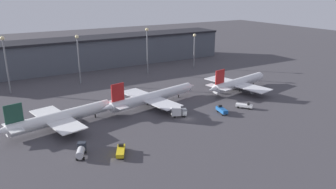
{
  "coord_description": "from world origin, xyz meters",
  "views": [
    {
      "loc": [
        -63.49,
        -93.73,
        46.01
      ],
      "look_at": [
        -0.8,
        13.12,
        6.0
      ],
      "focal_mm": 35.0,
      "sensor_mm": 36.0,
      "label": 1
    }
  ],
  "objects_px": {
    "service_vehicle_2": "(178,112)",
    "service_vehicle_3": "(244,106)",
    "airplane_2": "(238,83)",
    "service_vehicle_0": "(222,110)",
    "airplane_1": "(153,97)",
    "airplane_0": "(61,117)",
    "service_vehicle_4": "(121,151)",
    "service_vehicle_1": "(81,150)"
  },
  "relations": [
    {
      "from": "service_vehicle_0",
      "to": "service_vehicle_1",
      "type": "distance_m",
      "value": 57.2
    },
    {
      "from": "service_vehicle_0",
      "to": "service_vehicle_1",
      "type": "bearing_deg",
      "value": 107.78
    },
    {
      "from": "service_vehicle_2",
      "to": "service_vehicle_4",
      "type": "distance_m",
      "value": 34.51
    },
    {
      "from": "service_vehicle_1",
      "to": "service_vehicle_4",
      "type": "bearing_deg",
      "value": -92.88
    },
    {
      "from": "airplane_0",
      "to": "service_vehicle_4",
      "type": "distance_m",
      "value": 31.13
    },
    {
      "from": "airplane_0",
      "to": "service_vehicle_3",
      "type": "bearing_deg",
      "value": -26.37
    },
    {
      "from": "airplane_2",
      "to": "service_vehicle_4",
      "type": "xyz_separation_m",
      "value": [
        -72.9,
        -31.2,
        -2.42
      ]
    },
    {
      "from": "service_vehicle_0",
      "to": "airplane_0",
      "type": "bearing_deg",
      "value": 83.85
    },
    {
      "from": "airplane_1",
      "to": "airplane_2",
      "type": "height_order",
      "value": "airplane_1"
    },
    {
      "from": "service_vehicle_4",
      "to": "service_vehicle_2",
      "type": "bearing_deg",
      "value": -34.16
    },
    {
      "from": "airplane_2",
      "to": "service_vehicle_2",
      "type": "height_order",
      "value": "airplane_2"
    },
    {
      "from": "airplane_1",
      "to": "airplane_2",
      "type": "distance_m",
      "value": 44.9
    },
    {
      "from": "airplane_1",
      "to": "service_vehicle_0",
      "type": "height_order",
      "value": "airplane_1"
    },
    {
      "from": "service_vehicle_2",
      "to": "service_vehicle_3",
      "type": "distance_m",
      "value": 28.58
    },
    {
      "from": "airplane_0",
      "to": "service_vehicle_1",
      "type": "relative_size",
      "value": 6.62
    },
    {
      "from": "service_vehicle_3",
      "to": "service_vehicle_4",
      "type": "bearing_deg",
      "value": -116.16
    },
    {
      "from": "service_vehicle_1",
      "to": "service_vehicle_4",
      "type": "height_order",
      "value": "service_vehicle_1"
    },
    {
      "from": "service_vehicle_1",
      "to": "service_vehicle_3",
      "type": "relative_size",
      "value": 1.01
    },
    {
      "from": "service_vehicle_0",
      "to": "service_vehicle_4",
      "type": "relative_size",
      "value": 0.93
    },
    {
      "from": "airplane_1",
      "to": "service_vehicle_4",
      "type": "distance_m",
      "value": 43.66
    },
    {
      "from": "service_vehicle_0",
      "to": "service_vehicle_3",
      "type": "xyz_separation_m",
      "value": [
        11.53,
        -0.2,
        -0.22
      ]
    },
    {
      "from": "airplane_2",
      "to": "service_vehicle_2",
      "type": "xyz_separation_m",
      "value": [
        -42.69,
        -14.53,
        -1.6
      ]
    },
    {
      "from": "service_vehicle_0",
      "to": "service_vehicle_3",
      "type": "relative_size",
      "value": 1.0
    },
    {
      "from": "service_vehicle_0",
      "to": "airplane_1",
      "type": "bearing_deg",
      "value": 51.72
    },
    {
      "from": "airplane_1",
      "to": "service_vehicle_3",
      "type": "relative_size",
      "value": 7.3
    },
    {
      "from": "airplane_0",
      "to": "airplane_1",
      "type": "height_order",
      "value": "airplane_1"
    },
    {
      "from": "service_vehicle_3",
      "to": "service_vehicle_0",
      "type": "bearing_deg",
      "value": -127.96
    },
    {
      "from": "service_vehicle_1",
      "to": "service_vehicle_4",
      "type": "relative_size",
      "value": 0.94
    },
    {
      "from": "service_vehicle_0",
      "to": "service_vehicle_4",
      "type": "xyz_separation_m",
      "value": [
        -46.7,
        -11.33,
        -0.13
      ]
    },
    {
      "from": "airplane_1",
      "to": "service_vehicle_3",
      "type": "distance_m",
      "value": 37.56
    },
    {
      "from": "airplane_0",
      "to": "airplane_1",
      "type": "distance_m",
      "value": 38.31
    },
    {
      "from": "airplane_0",
      "to": "service_vehicle_3",
      "type": "distance_m",
      "value": 70.72
    },
    {
      "from": "service_vehicle_0",
      "to": "service_vehicle_4",
      "type": "height_order",
      "value": "service_vehicle_0"
    },
    {
      "from": "service_vehicle_4",
      "to": "service_vehicle_1",
      "type": "bearing_deg",
      "value": 90.47
    },
    {
      "from": "airplane_1",
      "to": "service_vehicle_3",
      "type": "xyz_separation_m",
      "value": [
        30.18,
        -22.23,
        -2.34
      ]
    },
    {
      "from": "service_vehicle_2",
      "to": "service_vehicle_4",
      "type": "bearing_deg",
      "value": -130.77
    },
    {
      "from": "airplane_1",
      "to": "service_vehicle_0",
      "type": "xyz_separation_m",
      "value": [
        18.65,
        -22.03,
        -2.12
      ]
    },
    {
      "from": "airplane_2",
      "to": "service_vehicle_1",
      "type": "xyz_separation_m",
      "value": [
        -83.05,
        -26.14,
        -1.87
      ]
    },
    {
      "from": "airplane_1",
      "to": "airplane_2",
      "type": "xyz_separation_m",
      "value": [
        44.85,
        -2.17,
        0.17
      ]
    },
    {
      "from": "airplane_0",
      "to": "service_vehicle_1",
      "type": "distance_m",
      "value": 24.38
    },
    {
      "from": "service_vehicle_1",
      "to": "service_vehicle_2",
      "type": "relative_size",
      "value": 1.11
    },
    {
      "from": "service_vehicle_2",
      "to": "service_vehicle_3",
      "type": "relative_size",
      "value": 0.91
    }
  ]
}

